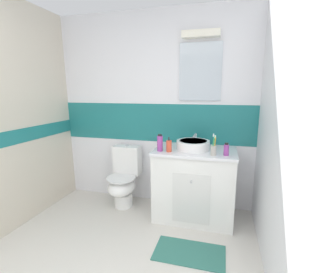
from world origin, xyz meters
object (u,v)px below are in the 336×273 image
at_px(toilet, 124,179).
at_px(soap_dispenser, 169,146).
at_px(toothbrush_cup, 214,150).
at_px(lotion_bottle_short, 226,150).
at_px(mouthwash_bottle, 160,143).
at_px(sink_basin, 193,144).

height_order(toilet, soap_dispenser, soap_dispenser).
xyz_separation_m(toilet, toothbrush_cup, (1.16, -0.24, 0.54)).
relative_size(toilet, toothbrush_cup, 3.50).
distance_m(lotion_bottle_short, mouthwash_bottle, 0.73).
xyz_separation_m(sink_basin, lotion_bottle_short, (0.37, -0.18, 0.01)).
height_order(soap_dispenser, mouthwash_bottle, mouthwash_bottle).
height_order(sink_basin, mouthwash_bottle, mouthwash_bottle).
distance_m(sink_basin, soap_dispenser, 0.31).
relative_size(toothbrush_cup, mouthwash_bottle, 1.18).
distance_m(toothbrush_cup, lotion_bottle_short, 0.13).
bearing_deg(soap_dispenser, lotion_bottle_short, 0.29).
height_order(lotion_bottle_short, mouthwash_bottle, mouthwash_bottle).
height_order(sink_basin, toothbrush_cup, toothbrush_cup).
relative_size(toothbrush_cup, soap_dispenser, 1.37).
relative_size(toilet, lotion_bottle_short, 5.88).
bearing_deg(lotion_bottle_short, toilet, 170.44).
xyz_separation_m(soap_dispenser, mouthwash_bottle, (-0.10, 0.00, 0.03)).
distance_m(toilet, toothbrush_cup, 1.30).
height_order(sink_basin, soap_dispenser, soap_dispenser).
relative_size(sink_basin, lotion_bottle_short, 3.15).
xyz_separation_m(sink_basin, toilet, (-0.92, 0.04, -0.53)).
bearing_deg(toothbrush_cup, lotion_bottle_short, 11.33).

